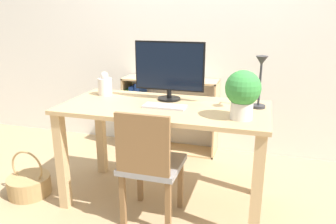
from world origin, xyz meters
name	(u,v)px	position (x,y,z in m)	size (l,w,h in m)	color
ground_plane	(164,200)	(0.00, 0.00, 0.00)	(10.00, 10.00, 0.00)	tan
wall_back	(198,25)	(0.00, 1.16, 1.30)	(8.00, 0.05, 2.60)	silver
desk	(164,123)	(0.00, 0.00, 0.64)	(1.50, 0.71, 0.78)	tan
monitor	(169,68)	(-0.01, 0.18, 1.02)	(0.54, 0.17, 0.45)	black
keyboard	(165,106)	(0.02, -0.05, 0.78)	(0.31, 0.13, 0.02)	#B2B2B7
vase	(105,85)	(-0.56, 0.17, 0.86)	(0.11, 0.11, 0.19)	silver
desk_lamp	(260,77)	(0.65, 0.08, 1.01)	(0.10, 0.19, 0.38)	#2D2D33
potted_plant	(243,92)	(0.56, -0.15, 0.95)	(0.22, 0.22, 0.31)	silver
chair	(149,163)	(-0.02, -0.28, 0.45)	(0.40, 0.40, 0.83)	gray
bookshelf	(154,116)	(-0.42, 0.98, 0.36)	(0.98, 0.28, 0.77)	tan
basket	(29,184)	(-1.08, -0.23, 0.09)	(0.34, 0.34, 0.38)	tan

